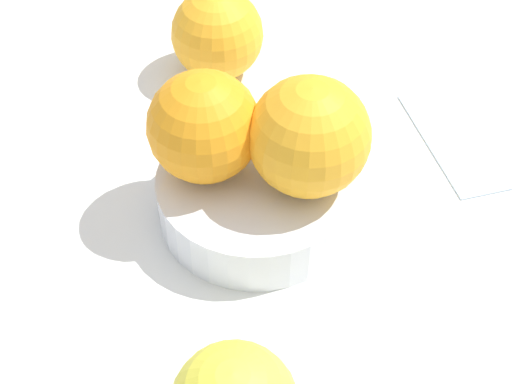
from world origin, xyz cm
name	(u,v)px	position (x,y,z in cm)	size (l,w,h in cm)	color
ground_plane	(256,221)	(0.00, 0.00, -1.00)	(110.00, 110.00, 2.00)	white
fruit_bowl	(256,197)	(0.00, 0.00, 1.86)	(14.54, 14.54, 3.93)	silver
orange_in_bowl_0	(309,138)	(3.60, -0.08, 8.15)	(8.45, 8.45, 8.45)	#F9A823
orange_in_bowl_1	(204,127)	(-3.65, 0.75, 7.92)	(7.99, 7.99, 7.99)	orange
orange_loose_0	(217,34)	(-4.58, 16.91, 4.07)	(8.14, 8.14, 8.14)	#F9A823
folded_napkin	(497,131)	(19.60, 10.39, 0.15)	(12.68, 12.68, 0.30)	silver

